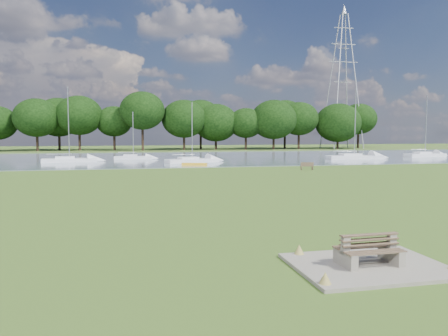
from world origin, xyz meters
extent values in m
plane|color=olive|center=(0.00, 0.00, 0.00)|extent=(220.00, 220.00, 0.00)
cube|color=slate|center=(0.00, 42.00, 0.00)|extent=(220.00, 40.00, 0.10)
cube|color=#4C6626|center=(0.00, 72.00, 0.00)|extent=(220.00, 20.00, 0.40)
cube|color=gray|center=(0.00, -14.00, 0.05)|extent=(4.20, 3.20, 0.10)
cube|color=gray|center=(-0.72, -14.01, 0.31)|extent=(0.23, 1.02, 0.43)
cube|color=gray|center=(-0.72, -14.01, 0.70)|extent=(0.22, 0.18, 0.53)
cube|color=gray|center=(0.72, -13.99, 0.31)|extent=(0.23, 1.02, 0.43)
cube|color=gray|center=(0.72, -13.99, 0.70)|extent=(0.22, 0.18, 0.53)
cube|color=brown|center=(0.01, -14.32, 0.53)|extent=(1.75, 0.42, 0.04)
cube|color=brown|center=(0.00, -14.08, 0.82)|extent=(1.74, 0.16, 0.42)
cube|color=brown|center=(-0.01, -13.68, 0.53)|extent=(1.75, 0.42, 0.04)
cube|color=brown|center=(0.00, -13.92, 0.82)|extent=(1.74, 0.16, 0.42)
cube|color=brown|center=(10.93, 16.78, 0.20)|extent=(0.15, 0.40, 0.40)
cube|color=brown|center=(12.05, 16.54, 0.20)|extent=(0.15, 0.40, 0.40)
cube|color=brown|center=(11.49, 16.66, 0.40)|extent=(1.37, 0.66, 0.04)
cube|color=brown|center=(11.45, 16.49, 0.61)|extent=(1.30, 0.32, 0.39)
cube|color=yellow|center=(1.16, 24.86, 0.20)|extent=(2.95, 1.72, 0.29)
cylinder|color=#A8A8A8|center=(41.00, 67.53, 15.73)|extent=(0.25, 0.25, 31.07)
cylinder|color=#A8A8A8|center=(45.94, 67.53, 15.73)|extent=(0.25, 0.25, 31.07)
cylinder|color=#A8A8A8|center=(41.00, 72.47, 15.73)|extent=(0.25, 0.25, 31.07)
cylinder|color=#A8A8A8|center=(45.94, 72.47, 15.73)|extent=(0.25, 0.25, 31.07)
cube|color=#A8A8A8|center=(43.47, 70.00, 20.39)|extent=(7.40, 0.16, 0.16)
cube|color=#A8A8A8|center=(43.47, 70.00, 24.43)|extent=(6.13, 0.16, 0.16)
cube|color=#A8A8A8|center=(43.47, 70.00, 28.16)|extent=(4.86, 0.16, 0.16)
cone|color=#A8A8A8|center=(43.47, 70.00, 32.33)|extent=(1.27, 1.27, 2.11)
cylinder|color=black|center=(-30.00, 68.00, 2.17)|extent=(0.56, 0.56, 3.94)
ellipsoid|color=black|center=(-30.00, 68.00, 6.98)|extent=(10.04, 10.04, 8.54)
cylinder|color=black|center=(-23.00, 68.00, 2.33)|extent=(0.56, 0.56, 4.26)
ellipsoid|color=black|center=(-23.00, 68.00, 7.53)|extent=(7.81, 7.81, 6.64)
cylinder|color=black|center=(-16.00, 68.00, 2.49)|extent=(0.56, 0.56, 4.58)
ellipsoid|color=black|center=(-16.00, 68.00, 8.09)|extent=(8.93, 8.93, 7.59)
cylinder|color=black|center=(-9.00, 68.00, 2.01)|extent=(0.56, 0.56, 3.62)
ellipsoid|color=black|center=(-9.00, 68.00, 6.43)|extent=(10.04, 10.04, 8.54)
cylinder|color=black|center=(-2.00, 68.00, 2.17)|extent=(0.56, 0.56, 3.94)
ellipsoid|color=black|center=(-2.00, 68.00, 6.98)|extent=(7.81, 7.81, 6.64)
cylinder|color=black|center=(5.00, 68.00, 2.33)|extent=(0.56, 0.56, 4.26)
ellipsoid|color=black|center=(5.00, 68.00, 7.53)|extent=(8.93, 8.93, 7.59)
cylinder|color=black|center=(12.00, 68.00, 2.49)|extent=(0.56, 0.56, 4.58)
ellipsoid|color=black|center=(12.00, 68.00, 8.09)|extent=(10.04, 10.04, 8.54)
cylinder|color=black|center=(19.00, 68.00, 2.01)|extent=(0.56, 0.56, 3.62)
ellipsoid|color=black|center=(19.00, 68.00, 6.43)|extent=(7.81, 7.81, 6.64)
cylinder|color=black|center=(26.00, 68.00, 2.17)|extent=(0.56, 0.56, 3.94)
ellipsoid|color=black|center=(26.00, 68.00, 6.98)|extent=(8.93, 8.93, 7.59)
cylinder|color=black|center=(33.00, 68.00, 2.33)|extent=(0.56, 0.56, 4.26)
ellipsoid|color=black|center=(33.00, 68.00, 7.53)|extent=(10.04, 10.04, 8.54)
cylinder|color=black|center=(40.00, 68.00, 2.49)|extent=(0.56, 0.56, 4.58)
ellipsoid|color=black|center=(40.00, 68.00, 8.09)|extent=(7.81, 7.81, 6.64)
cylinder|color=black|center=(47.00, 68.00, 2.01)|extent=(0.56, 0.56, 3.62)
ellipsoid|color=black|center=(47.00, 68.00, 6.43)|extent=(8.93, 8.93, 7.59)
cube|color=silver|center=(25.35, 31.76, 0.43)|extent=(8.07, 2.53, 0.75)
cube|color=silver|center=(24.71, 31.79, 0.88)|extent=(2.86, 1.86, 0.48)
cylinder|color=#A5A8AD|center=(25.35, 31.76, 5.38)|extent=(0.13, 0.13, 9.59)
cube|color=silver|center=(-13.59, 33.97, 0.39)|extent=(6.88, 2.67, 0.69)
cube|color=silver|center=(-14.12, 33.90, 0.81)|extent=(2.51, 1.75, 0.44)
cylinder|color=#A5A8AD|center=(-13.59, 33.97, 5.10)|extent=(0.12, 0.12, 9.12)
cube|color=silver|center=(-5.47, 38.15, 0.37)|extent=(5.40, 2.15, 0.65)
cube|color=silver|center=(-5.89, 38.21, 0.77)|extent=(1.98, 1.39, 0.42)
cylinder|color=#A5A8AD|center=(-5.47, 38.15, 3.63)|extent=(0.11, 0.11, 6.23)
cube|color=silver|center=(38.93, 34.39, 0.43)|extent=(6.98, 2.71, 0.77)
cube|color=silver|center=(38.39, 34.32, 0.90)|extent=(2.54, 1.77, 0.49)
cylinder|color=#A5A8AD|center=(38.93, 34.39, 5.13)|extent=(0.13, 0.13, 9.07)
cube|color=silver|center=(1.66, 29.79, 0.38)|extent=(7.07, 3.75, 0.67)
cube|color=silver|center=(1.13, 29.63, 0.79)|extent=(2.71, 2.11, 0.43)
cylinder|color=#A5A8AD|center=(1.66, 29.79, 4.08)|extent=(0.11, 0.11, 7.10)
camera|label=1|loc=(-6.62, -24.80, 3.77)|focal=35.00mm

